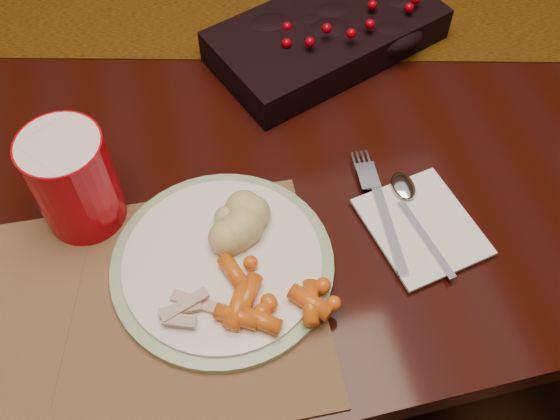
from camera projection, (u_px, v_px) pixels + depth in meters
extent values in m
plane|color=black|center=(243.00, 309.00, 1.50)|extent=(5.00, 5.00, 0.00)
cube|color=black|center=(234.00, 225.00, 1.19)|extent=(1.80, 1.00, 0.75)
cube|color=#836346|center=(140.00, 313.00, 0.68)|extent=(0.41, 0.31, 0.00)
cylinder|color=white|center=(222.00, 263.00, 0.70)|extent=(0.29, 0.29, 0.01)
cube|color=white|center=(422.00, 226.00, 0.73)|extent=(0.14, 0.16, 0.00)
cylinder|color=#B5030F|center=(74.00, 181.00, 0.70)|extent=(0.10, 0.10, 0.13)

